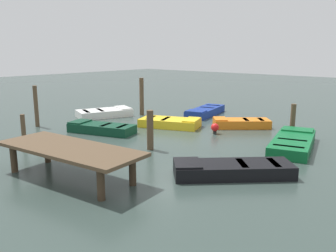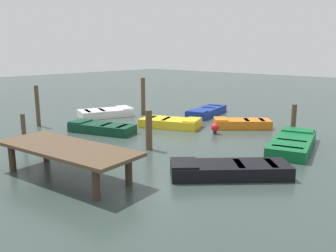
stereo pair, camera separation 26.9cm
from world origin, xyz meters
The scene contains 15 objects.
ground_plane centered at (0.00, 0.00, 0.00)m, with size 80.00×80.00×0.00m, color #33423D.
dock_segment centered at (-1.54, 6.13, 0.83)m, with size 4.79×2.25×0.95m.
rowboat_yellow centered at (0.85, -1.15, 0.22)m, with size 3.15×2.30×0.46m.
rowboat_green centered at (-5.16, -1.35, 0.22)m, with size 2.27×3.97×0.46m.
rowboat_dark_green centered at (2.41, 1.84, 0.22)m, with size 3.23×2.00×0.46m.
rowboat_blue centered at (1.42, -4.93, 0.22)m, with size 1.88×3.69×0.46m.
rowboat_orange centered at (-1.82, -3.30, 0.22)m, with size 2.70×2.55×0.46m.
rowboat_white centered at (5.43, -0.82, 0.22)m, with size 2.45×3.26×0.46m.
rowboat_black centered at (-5.00, 2.88, 0.22)m, with size 3.30×3.26×0.46m.
mooring_piling_far_left centered at (3.04, 5.16, 0.61)m, with size 0.17×0.17×1.22m, color brown.
mooring_piling_near_left centered at (4.23, -2.58, 1.07)m, with size 0.25×0.25×2.13m, color brown.
mooring_piling_far_right centered at (-1.18, 2.39, 0.75)m, with size 0.25×0.25×1.50m, color brown.
mooring_piling_near_right centered at (5.85, 3.04, 1.00)m, with size 0.20×0.20×2.01m, color brown.
mooring_piling_mid_left centered at (-4.22, -3.60, 0.68)m, with size 0.22×0.22×1.35m, color brown.
marker_buoy centered at (-1.61, -1.34, 0.29)m, with size 0.36×0.36×0.48m.
Camera 2 is at (-10.29, 11.49, 3.67)m, focal length 37.77 mm.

